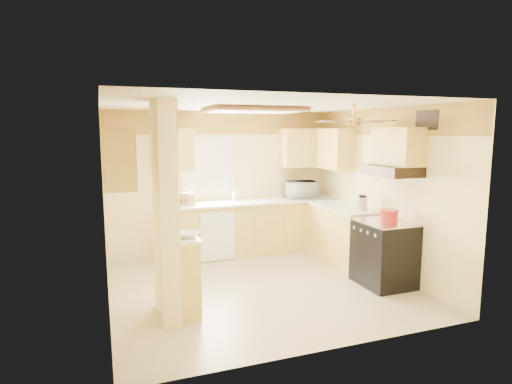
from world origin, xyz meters
name	(u,v)px	position (x,y,z in m)	size (l,w,h in m)	color
floor	(259,286)	(0.00, 0.00, 0.00)	(4.00, 4.00, 0.00)	tan
ceiling	(259,105)	(0.00, 0.00, 2.50)	(4.00, 4.00, 0.00)	white
wall_back	(222,182)	(0.00, 1.90, 1.25)	(4.00, 4.00, 0.00)	#F3DD94
wall_front	(329,227)	(0.00, -1.90, 1.25)	(4.00, 4.00, 0.00)	#F3DD94
wall_left	(104,207)	(-2.00, 0.00, 1.25)	(3.80, 3.80, 0.00)	#F3DD94
wall_right	(382,191)	(2.00, 0.00, 1.25)	(3.80, 3.80, 0.00)	#F3DD94
wallpaper_border	(222,123)	(0.00, 1.88, 2.30)	(4.00, 0.02, 0.40)	gold
partition_column	(165,212)	(-1.35, -0.55, 1.25)	(0.20, 0.70, 2.50)	#F3DD94
partition_ledge	(186,277)	(-1.13, -0.55, 0.45)	(0.25, 0.55, 0.90)	#DEC163
ledge_top	(185,238)	(-1.13, -0.55, 0.92)	(0.28, 0.58, 0.04)	silver
lower_cabinets_back	(254,228)	(0.50, 1.60, 0.45)	(3.00, 0.60, 0.90)	#DEC163
lower_cabinets_right	(342,235)	(1.70, 0.60, 0.45)	(0.60, 1.40, 0.90)	#DEC163
countertop_back	(254,202)	(0.50, 1.59, 0.92)	(3.04, 0.64, 0.04)	silver
countertop_right	(343,207)	(1.69, 0.60, 0.92)	(0.64, 1.44, 0.04)	silver
dishwasher_panel	(218,236)	(-0.25, 1.29, 0.43)	(0.58, 0.02, 0.80)	white
window	(208,166)	(-0.25, 1.89, 1.55)	(0.92, 0.02, 1.02)	white
upper_cab_back_left	(175,150)	(-0.85, 1.72, 1.85)	(0.60, 0.35, 0.70)	#DEC163
upper_cab_back_right	(305,148)	(1.55, 1.72, 1.85)	(0.90, 0.35, 0.70)	#DEC163
upper_cab_right	(331,149)	(1.82, 1.25, 1.85)	(0.35, 1.00, 0.70)	#DEC163
upper_cab_left_wall	(118,158)	(-1.82, -0.25, 1.85)	(0.35, 0.75, 0.70)	#DEC163
upper_cab_over_stove	(398,146)	(1.82, -0.55, 1.95)	(0.35, 0.76, 0.52)	#DEC163
stove	(384,253)	(1.67, -0.55, 0.46)	(0.68, 0.77, 0.92)	black
range_hood	(392,171)	(1.74, -0.55, 1.62)	(0.50, 0.76, 0.14)	black
poster_menu	(174,159)	(-1.24, -0.55, 1.85)	(0.02, 0.42, 0.57)	black
poster_nashville	(175,215)	(-1.24, -0.55, 1.20)	(0.02, 0.42, 0.57)	black
ceiling_light_panel	(254,110)	(0.10, 0.50, 2.46)	(1.35, 0.95, 0.06)	brown
ceiling_fan	(353,121)	(1.00, -0.70, 2.29)	(1.15, 1.15, 0.26)	gold
vent_grate	(427,120)	(1.98, -0.90, 2.30)	(0.02, 0.40, 0.25)	black
microwave	(301,190)	(1.42, 1.61, 1.09)	(0.55, 0.38, 0.31)	white
bowl	(188,235)	(-1.10, -0.60, 0.97)	(0.25, 0.25, 0.06)	white
dutch_oven	(389,215)	(1.70, -0.58, 1.00)	(0.26, 0.26, 0.17)	#AD211D
kettle	(362,203)	(1.73, 0.11, 1.06)	(0.16, 0.16, 0.25)	silver
dish_rack	(184,201)	(-0.75, 1.59, 1.01)	(0.36, 0.27, 0.20)	tan
utensil_crock	(235,197)	(0.18, 1.68, 1.01)	(0.11, 0.11, 0.22)	white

